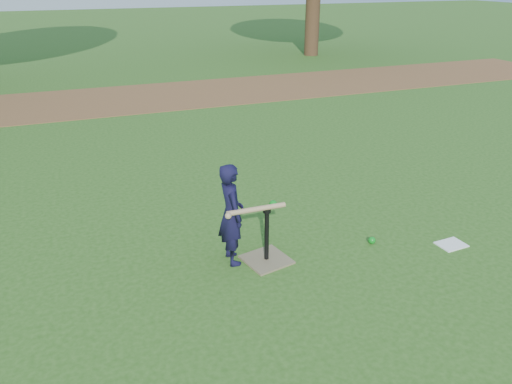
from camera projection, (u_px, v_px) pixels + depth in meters
name	position (u px, v px, depth m)	size (l,w,h in m)	color
ground	(277.00, 243.00, 5.48)	(80.00, 80.00, 0.00)	#285116
dirt_strip	(152.00, 97.00, 11.87)	(24.00, 3.00, 0.01)	brown
child	(231.00, 214.00, 4.94)	(0.39, 0.25, 1.06)	black
wiffle_ball_ground	(372.00, 240.00, 5.45)	(0.08, 0.08, 0.08)	#0B821A
clipboard	(451.00, 244.00, 5.44)	(0.30, 0.23, 0.01)	white
batting_tee	(267.00, 251.00, 5.10)	(0.51, 0.51, 0.61)	#7A694D
swing_action	(257.00, 209.00, 4.86)	(0.63, 0.20, 0.09)	tan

